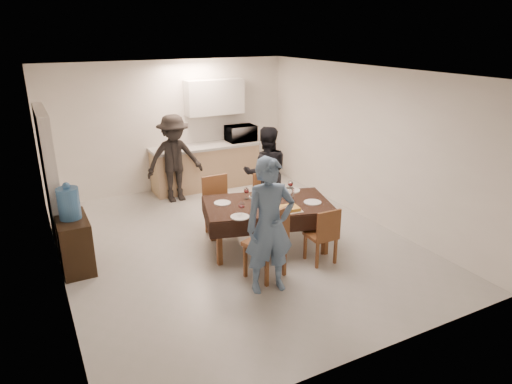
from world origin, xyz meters
TOP-DOWN VIEW (x-y plane):
  - floor at (0.00, 0.00)m, footprint 5.00×6.00m
  - ceiling at (0.00, 0.00)m, footprint 5.00×6.00m
  - wall_back at (0.00, 3.00)m, footprint 5.00×0.02m
  - wall_front at (0.00, -3.00)m, footprint 5.00×0.02m
  - wall_left at (-2.50, 0.00)m, footprint 0.02×6.00m
  - wall_right at (2.50, 0.00)m, footprint 0.02×6.00m
  - stub_partition at (-2.42, 1.20)m, footprint 0.15×1.40m
  - kitchen_base_cabinet at (0.60, 2.68)m, footprint 2.20×0.60m
  - kitchen_worktop at (0.60, 2.68)m, footprint 2.24×0.64m
  - upper_cabinet at (0.90, 2.82)m, footprint 1.20×0.34m
  - dining_table at (0.39, -0.36)m, footprint 2.06×1.53m
  - chair_near_left at (-0.06, -1.21)m, footprint 0.60×0.61m
  - chair_near_right at (0.84, -1.19)m, footprint 0.38×0.38m
  - chair_far_left at (-0.06, 0.30)m, footprint 0.43×0.43m
  - chair_far_right at (0.84, 0.31)m, footprint 0.44×0.44m
  - console at (-2.28, 0.31)m, footprint 0.40×0.81m
  - water_jug at (-2.28, 0.31)m, footprint 0.29×0.29m
  - wine_bottle at (0.34, -0.31)m, footprint 0.08×0.08m
  - water_pitcher at (0.74, -0.41)m, footprint 0.13×0.13m
  - savoury_tart at (0.49, -0.74)m, footprint 0.43×0.34m
  - salad_bowl at (0.69, -0.18)m, footprint 0.17×0.17m
  - mushroom_dish at (0.34, -0.08)m, footprint 0.20×0.20m
  - wine_glass_a at (-0.16, -0.61)m, footprint 0.09×0.09m
  - wine_glass_b at (0.94, -0.11)m, footprint 0.09×0.09m
  - wine_glass_c at (0.19, -0.06)m, footprint 0.08×0.08m
  - plate_near_left at (-0.21, -0.66)m, footprint 0.26×0.26m
  - plate_near_right at (0.99, -0.66)m, footprint 0.26×0.26m
  - plate_far_left at (-0.21, -0.06)m, footprint 0.25×0.25m
  - plate_far_right at (0.99, -0.06)m, footprint 0.28×0.28m
  - microwave at (1.42, 2.68)m, footprint 0.60×0.41m
  - person_near at (-0.16, -1.41)m, footprint 0.69×0.51m
  - person_far at (0.94, 0.69)m, footprint 0.96×0.86m
  - person_kitchen at (-0.20, 2.23)m, footprint 1.08×0.62m

SIDE VIEW (x-z plane):
  - floor at x=0.00m, z-range -0.01..0.01m
  - console at x=-2.28m, z-range 0.00..0.75m
  - kitchen_base_cabinet at x=0.60m, z-range 0.00..0.86m
  - chair_near_right at x=0.84m, z-range 0.29..0.74m
  - chair_far_right at x=0.84m, z-range 0.30..0.78m
  - chair_far_left at x=-0.06m, z-range 0.32..0.84m
  - chair_near_left at x=-0.06m, z-range 0.35..0.89m
  - dining_table at x=0.39m, z-range 0.33..1.05m
  - plate_far_left at x=-0.21m, z-range 0.72..0.73m
  - plate_near_right at x=0.99m, z-range 0.72..0.73m
  - plate_near_left at x=-0.21m, z-range 0.72..0.73m
  - plate_far_right at x=0.99m, z-range 0.72..0.73m
  - mushroom_dish at x=0.34m, z-range 0.72..0.75m
  - savoury_tart at x=0.49m, z-range 0.72..0.77m
  - salad_bowl at x=0.69m, z-range 0.72..0.78m
  - wine_glass_c at x=0.19m, z-range 0.72..0.90m
  - person_far at x=0.94m, z-range 0.00..1.63m
  - wine_glass_b at x=0.94m, z-range 0.72..0.91m
  - water_pitcher at x=0.74m, z-range 0.72..0.92m
  - wine_glass_a at x=-0.16m, z-range 0.72..0.92m
  - person_kitchen at x=-0.20m, z-range 0.00..1.68m
  - wine_bottle at x=0.34m, z-range 0.72..1.02m
  - person_near at x=-0.16m, z-range 0.00..1.75m
  - kitchen_worktop at x=0.60m, z-range 0.86..0.91m
  - water_jug at x=-2.28m, z-range 0.75..1.18m
  - stub_partition at x=-2.42m, z-range 0.00..2.10m
  - microwave at x=1.42m, z-range 0.91..1.24m
  - wall_back at x=0.00m, z-range 0.00..2.60m
  - wall_front at x=0.00m, z-range 0.00..2.60m
  - wall_left at x=-2.50m, z-range 0.00..2.60m
  - wall_right at x=2.50m, z-range 0.00..2.60m
  - upper_cabinet at x=0.90m, z-range 1.50..2.20m
  - ceiling at x=0.00m, z-range 2.59..2.61m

